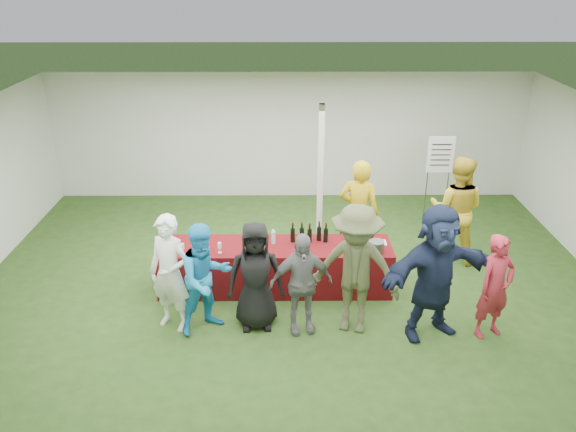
{
  "coord_description": "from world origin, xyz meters",
  "views": [
    {
      "loc": [
        -0.1,
        -7.54,
        4.74
      ],
      "look_at": [
        -0.05,
        0.13,
        1.25
      ],
      "focal_mm": 35.0,
      "sensor_mm": 36.0,
      "label": 1
    }
  ],
  "objects_px": {
    "serving_table": "(275,267)",
    "dump_bucket": "(376,247)",
    "customer_0": "(170,273)",
    "customer_1": "(206,279)",
    "staff_back": "(456,209)",
    "customer_6": "(495,287)",
    "staff_pourer": "(359,213)",
    "customer_4": "(355,270)",
    "wine_list_sign": "(440,161)",
    "customer_5": "(435,272)",
    "customer_2": "(256,276)",
    "customer_3": "(301,283)"
  },
  "relations": [
    {
      "from": "serving_table",
      "to": "dump_bucket",
      "type": "distance_m",
      "value": 1.61
    },
    {
      "from": "customer_0",
      "to": "customer_1",
      "type": "bearing_deg",
      "value": 17.39
    },
    {
      "from": "staff_back",
      "to": "customer_0",
      "type": "bearing_deg",
      "value": 46.34
    },
    {
      "from": "serving_table",
      "to": "customer_6",
      "type": "xyz_separation_m",
      "value": [
        2.98,
        -1.23,
        0.38
      ]
    },
    {
      "from": "dump_bucket",
      "to": "customer_1",
      "type": "relative_size",
      "value": 0.14
    },
    {
      "from": "customer_1",
      "to": "customer_6",
      "type": "xyz_separation_m",
      "value": [
        3.91,
        -0.16,
        -0.05
      ]
    },
    {
      "from": "staff_pourer",
      "to": "customer_4",
      "type": "xyz_separation_m",
      "value": [
        -0.28,
        -1.92,
        0.02
      ]
    },
    {
      "from": "wine_list_sign",
      "to": "customer_4",
      "type": "bearing_deg",
      "value": -119.98
    },
    {
      "from": "customer_0",
      "to": "customer_6",
      "type": "relative_size",
      "value": 1.13
    },
    {
      "from": "wine_list_sign",
      "to": "customer_1",
      "type": "bearing_deg",
      "value": -139.72
    },
    {
      "from": "dump_bucket",
      "to": "customer_4",
      "type": "xyz_separation_m",
      "value": [
        -0.42,
        -0.87,
        0.1
      ]
    },
    {
      "from": "customer_1",
      "to": "customer_4",
      "type": "relative_size",
      "value": 0.85
    },
    {
      "from": "customer_0",
      "to": "customer_5",
      "type": "xyz_separation_m",
      "value": [
        3.58,
        -0.19,
        0.11
      ]
    },
    {
      "from": "customer_5",
      "to": "customer_1",
      "type": "bearing_deg",
      "value": 158.1
    },
    {
      "from": "customer_1",
      "to": "customer_2",
      "type": "xyz_separation_m",
      "value": [
        0.68,
        0.08,
        -0.01
      ]
    },
    {
      "from": "dump_bucket",
      "to": "wine_list_sign",
      "type": "bearing_deg",
      "value": 58.62
    },
    {
      "from": "dump_bucket",
      "to": "customer_2",
      "type": "xyz_separation_m",
      "value": [
        -1.78,
        -0.78,
        -0.04
      ]
    },
    {
      "from": "dump_bucket",
      "to": "staff_pourer",
      "type": "xyz_separation_m",
      "value": [
        -0.14,
        1.05,
        0.08
      ]
    },
    {
      "from": "staff_back",
      "to": "customer_1",
      "type": "relative_size",
      "value": 1.16
    },
    {
      "from": "customer_5",
      "to": "customer_4",
      "type": "bearing_deg",
      "value": 154.63
    },
    {
      "from": "customer_2",
      "to": "customer_5",
      "type": "height_order",
      "value": "customer_5"
    },
    {
      "from": "customer_0",
      "to": "serving_table",
      "type": "bearing_deg",
      "value": 60.07
    },
    {
      "from": "serving_table",
      "to": "staff_back",
      "type": "xyz_separation_m",
      "value": [
        3.05,
        0.95,
        0.56
      ]
    },
    {
      "from": "customer_2",
      "to": "staff_back",
      "type": "bearing_deg",
      "value": 26.57
    },
    {
      "from": "customer_5",
      "to": "customer_6",
      "type": "height_order",
      "value": "customer_5"
    },
    {
      "from": "customer_2",
      "to": "customer_5",
      "type": "relative_size",
      "value": 0.83
    },
    {
      "from": "staff_pourer",
      "to": "customer_2",
      "type": "xyz_separation_m",
      "value": [
        -1.63,
        -1.83,
        -0.13
      ]
    },
    {
      "from": "wine_list_sign",
      "to": "customer_0",
      "type": "bearing_deg",
      "value": -143.48
    },
    {
      "from": "dump_bucket",
      "to": "customer_6",
      "type": "height_order",
      "value": "customer_6"
    },
    {
      "from": "customer_5",
      "to": "staff_back",
      "type": "bearing_deg",
      "value": 48.08
    },
    {
      "from": "customer_3",
      "to": "customer_6",
      "type": "height_order",
      "value": "customer_6"
    },
    {
      "from": "dump_bucket",
      "to": "staff_back",
      "type": "distance_m",
      "value": 1.92
    },
    {
      "from": "wine_list_sign",
      "to": "customer_1",
      "type": "distance_m",
      "value": 5.27
    },
    {
      "from": "customer_3",
      "to": "customer_6",
      "type": "bearing_deg",
      "value": -13.57
    },
    {
      "from": "customer_2",
      "to": "customer_4",
      "type": "xyz_separation_m",
      "value": [
        1.36,
        -0.1,
        0.15
      ]
    },
    {
      "from": "staff_pourer",
      "to": "customer_5",
      "type": "relative_size",
      "value": 0.96
    },
    {
      "from": "customer_3",
      "to": "customer_5",
      "type": "bearing_deg",
      "value": -13.75
    },
    {
      "from": "dump_bucket",
      "to": "customer_5",
      "type": "bearing_deg",
      "value": -57.2
    },
    {
      "from": "staff_pourer",
      "to": "customer_0",
      "type": "distance_m",
      "value": 3.36
    },
    {
      "from": "serving_table",
      "to": "staff_pourer",
      "type": "height_order",
      "value": "staff_pourer"
    },
    {
      "from": "staff_back",
      "to": "customer_1",
      "type": "bearing_deg",
      "value": 49.62
    },
    {
      "from": "customer_1",
      "to": "customer_3",
      "type": "xyz_separation_m",
      "value": [
        1.3,
        -0.04,
        -0.06
      ]
    },
    {
      "from": "customer_0",
      "to": "customer_4",
      "type": "distance_m",
      "value": 2.53
    },
    {
      "from": "customer_2",
      "to": "customer_3",
      "type": "height_order",
      "value": "customer_2"
    },
    {
      "from": "staff_pourer",
      "to": "staff_back",
      "type": "xyz_separation_m",
      "value": [
        1.66,
        0.13,
        0.01
      ]
    },
    {
      "from": "serving_table",
      "to": "customer_6",
      "type": "height_order",
      "value": "customer_6"
    },
    {
      "from": "serving_table",
      "to": "customer_4",
      "type": "height_order",
      "value": "customer_4"
    },
    {
      "from": "wine_list_sign",
      "to": "customer_0",
      "type": "height_order",
      "value": "wine_list_sign"
    },
    {
      "from": "customer_6",
      "to": "staff_pourer",
      "type": "bearing_deg",
      "value": 104.01
    },
    {
      "from": "customer_4",
      "to": "customer_6",
      "type": "height_order",
      "value": "customer_4"
    }
  ]
}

